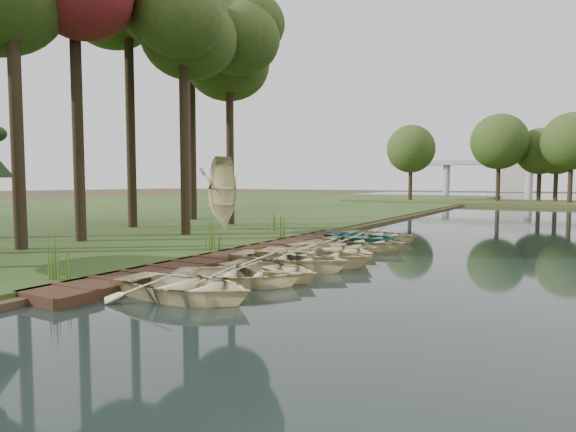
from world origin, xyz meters
The scene contains 23 objects.
ground centered at (0.00, 0.00, 0.00)m, with size 300.00×300.00×0.00m, color #3D2F1D.
boardwalk centered at (-1.60, 0.00, 0.15)m, with size 1.60×16.00×0.30m, color #331F13.
peninsula centered at (8.00, 50.00, 0.23)m, with size 50.00×14.00×0.45m, color #3D461F.
far_trees centered at (4.67, 50.00, 6.43)m, with size 45.60×5.60×8.80m.
building_b centered at (-5.00, 145.00, 6.00)m, with size 8.00×8.00×12.00m, color #A5A5A0.
rowboat_0 centered at (0.74, -5.82, 0.42)m, with size 2.57×3.59×0.74m, color beige.
rowboat_1 centered at (0.95, -4.05, 0.40)m, with size 2.45×3.43×0.71m, color beige.
rowboat_2 centered at (1.15, -2.83, 0.38)m, with size 2.25×3.15×0.65m, color beige.
rowboat_3 centered at (0.93, -1.31, 0.45)m, with size 2.76×3.87×0.80m, color beige.
rowboat_4 centered at (1.25, -0.29, 0.45)m, with size 2.77×3.88×0.80m, color beige.
rowboat_5 centered at (1.21, 1.10, 0.44)m, with size 2.66×3.73×0.77m, color beige.
rowboat_6 centered at (0.85, 2.80, 0.39)m, with size 2.32×3.24×0.67m, color beige.
rowboat_7 centered at (1.30, 4.10, 0.42)m, with size 2.52×3.53×0.73m, color beige.
rowboat_8 centered at (0.76, 5.28, 0.42)m, with size 2.55×3.58×0.74m, color teal.
rowboat_9 centered at (1.00, 6.78, 0.42)m, with size 2.54×3.55×0.74m, color beige.
stored_rowboat centered at (-7.12, 5.74, 0.69)m, with size 2.68×3.76×0.78m, color beige.
tree_4 centered at (-7.10, 2.91, 9.55)m, with size 4.41×4.41×11.24m.
tree_5 centered at (-12.96, 10.09, 13.95)m, with size 6.19×6.19×16.40m.
tree_6 centered at (-8.65, 8.44, 10.42)m, with size 5.05×5.05×12.36m.
reeds_0 centered at (-2.60, -6.63, 0.86)m, with size 0.60×0.60×1.13m, color #3F661E.
reeds_1 centered at (-2.60, -0.71, 0.87)m, with size 0.60×0.60×1.14m, color #3F661E.
reeds_2 centered at (-4.34, 6.24, 0.77)m, with size 0.60×0.60×0.93m, color #3F661E.
reeds_3 centered at (-2.60, 4.09, 0.78)m, with size 0.60×0.60×0.96m, color #3F661E.
Camera 1 is at (8.29, -14.07, 2.73)m, focal length 30.00 mm.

